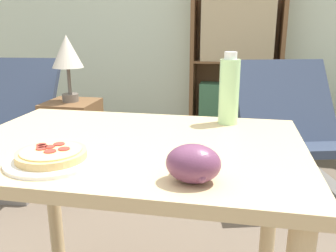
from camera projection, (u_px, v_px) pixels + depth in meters
wall_back at (195, 6)px, 3.44m from camera, size 8.00×0.05×2.60m
dining_table at (133, 179)px, 1.14m from camera, size 1.05×0.72×0.77m
pizza_on_plate at (52, 157)px, 0.93m from camera, size 0.24×0.24×0.04m
grape_bunch at (193, 163)px, 0.81m from camera, size 0.13×0.11×0.09m
drink_bottle at (229, 91)px, 1.28m from camera, size 0.07×0.07×0.26m
lounge_chair_near at (3, 146)px, 2.54m from camera, size 0.73×0.82×0.88m
lounge_chair_far at (290, 152)px, 2.41m from camera, size 0.83×0.91×0.88m
bookshelf at (235, 69)px, 3.37m from camera, size 0.84×0.28×1.57m
side_table at (74, 143)px, 2.54m from camera, size 0.34×0.34×0.61m
table_lamp at (67, 55)px, 2.37m from camera, size 0.21×0.21×0.45m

